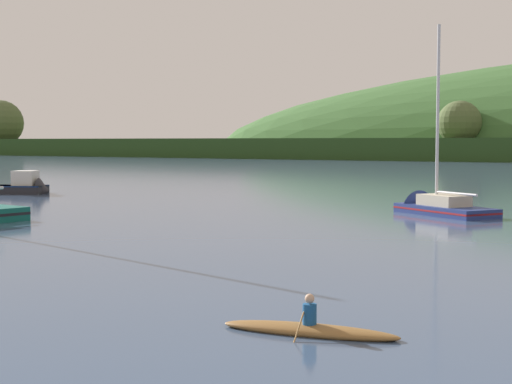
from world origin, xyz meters
TOP-DOWN VIEW (x-y plane):
  - sailboat_midwater_white at (1.28, 41.87)m, footprint 7.49×6.38m
  - fishing_boat_moored at (-33.75, 43.37)m, footprint 6.58×4.52m
  - canoe_with_paddler at (6.57, 11.62)m, footprint 4.22×1.69m
  - mooring_buoy_foreground at (-42.20, 54.35)m, footprint 0.74×0.74m

SIDE VIEW (x-z plane):
  - mooring_buoy_foreground at x=-42.20m, z-range -0.41..0.41m
  - canoe_with_paddler at x=6.57m, z-range -0.42..0.61m
  - sailboat_midwater_white at x=1.28m, z-range -5.99..6.43m
  - fishing_boat_moored at x=-33.75m, z-range -1.48..2.32m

